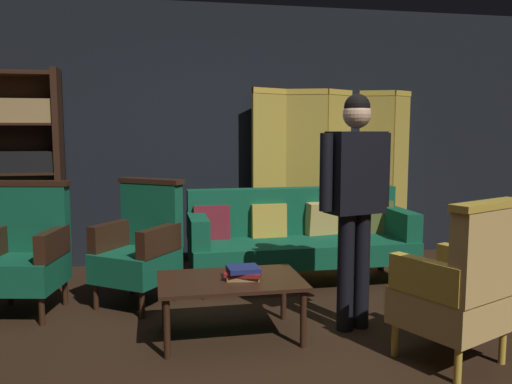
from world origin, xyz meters
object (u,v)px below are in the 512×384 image
at_px(book_navy_cloth, 243,269).
at_px(armchair_gilt_accent, 460,287).
at_px(standing_figure, 355,190).
at_px(bookshelf, 15,166).
at_px(armchair_wing_left, 26,252).
at_px(armchair_wing_right, 140,246).
at_px(book_tan_leather, 243,277).
at_px(folding_screen, 340,171).
at_px(velvet_couch, 299,234).
at_px(coffee_table, 231,285).
at_px(book_red_leather, 243,273).

bearing_deg(book_navy_cloth, armchair_gilt_accent, -28.70).
distance_m(armchair_gilt_accent, standing_figure, 0.96).
bearing_deg(armchair_gilt_accent, bookshelf, 139.41).
distance_m(armchair_gilt_accent, armchair_wing_left, 3.22).
relative_size(bookshelf, armchair_wing_right, 1.97).
height_order(armchair_wing_right, book_tan_leather, armchair_wing_right).
xyz_separation_m(folding_screen, armchair_wing_left, (-3.09, -1.31, -0.50)).
bearing_deg(armchair_wing_right, bookshelf, 136.84).
bearing_deg(folding_screen, standing_figure, -107.43).
xyz_separation_m(armchair_wing_right, standing_figure, (1.53, -0.89, 0.54)).
relative_size(standing_figure, book_tan_leather, 7.59).
bearing_deg(velvet_couch, bookshelf, 164.71).
distance_m(standing_figure, book_tan_leather, 1.01).
distance_m(coffee_table, book_navy_cloth, 0.15).
xyz_separation_m(velvet_couch, book_navy_cloth, (-0.77, -1.30, 0.03)).
xyz_separation_m(armchair_wing_left, book_navy_cloth, (1.60, -0.85, 0.00)).
height_order(armchair_gilt_accent, standing_figure, standing_figure).
xyz_separation_m(velvet_couch, armchair_wing_left, (-2.37, -0.45, 0.03)).
bearing_deg(armchair_wing_right, book_tan_leather, -51.41).
bearing_deg(standing_figure, book_tan_leather, -179.58).
xyz_separation_m(folding_screen, coffee_table, (-1.58, -2.14, -0.61)).
bearing_deg(bookshelf, folding_screen, 2.05).
relative_size(velvet_couch, armchair_wing_left, 2.04).
relative_size(standing_figure, book_navy_cloth, 7.92).
height_order(folding_screen, armchair_wing_left, folding_screen).
bearing_deg(book_tan_leather, standing_figure, 0.42).
bearing_deg(armchair_wing_right, book_navy_cloth, -51.41).
distance_m(armchair_wing_right, standing_figure, 1.85).
height_order(velvet_couch, book_red_leather, velvet_couch).
distance_m(armchair_gilt_accent, book_navy_cloth, 1.41).
bearing_deg(standing_figure, book_navy_cloth, -179.58).
relative_size(velvet_couch, book_red_leather, 8.58).
bearing_deg(book_red_leather, armchair_wing_right, 128.59).
bearing_deg(coffee_table, book_red_leather, -11.68).
relative_size(bookshelf, armchair_gilt_accent, 1.97).
bearing_deg(book_red_leather, armchair_gilt_accent, -28.70).
bearing_deg(bookshelf, standing_figure, -36.48).
distance_m(armchair_wing_left, book_red_leather, 1.81).
xyz_separation_m(folding_screen, book_red_leather, (-1.49, -2.16, -0.52)).
xyz_separation_m(coffee_table, armchair_wing_right, (-0.63, 0.88, 0.12)).
xyz_separation_m(armchair_gilt_accent, armchair_wing_left, (-2.83, 1.53, 0.00)).
bearing_deg(book_tan_leather, folding_screen, 55.37).
distance_m(velvet_couch, armchair_wing_left, 2.41).
bearing_deg(book_navy_cloth, armchair_wing_right, 128.59).
bearing_deg(bookshelf, armchair_wing_right, -43.16).
xyz_separation_m(bookshelf, book_red_leather, (1.93, -2.04, -0.63)).
distance_m(coffee_table, book_tan_leather, 0.11).
relative_size(velvet_couch, book_tan_leather, 9.45).
distance_m(velvet_couch, coffee_table, 1.54).
height_order(folding_screen, armchair_wing_right, folding_screen).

